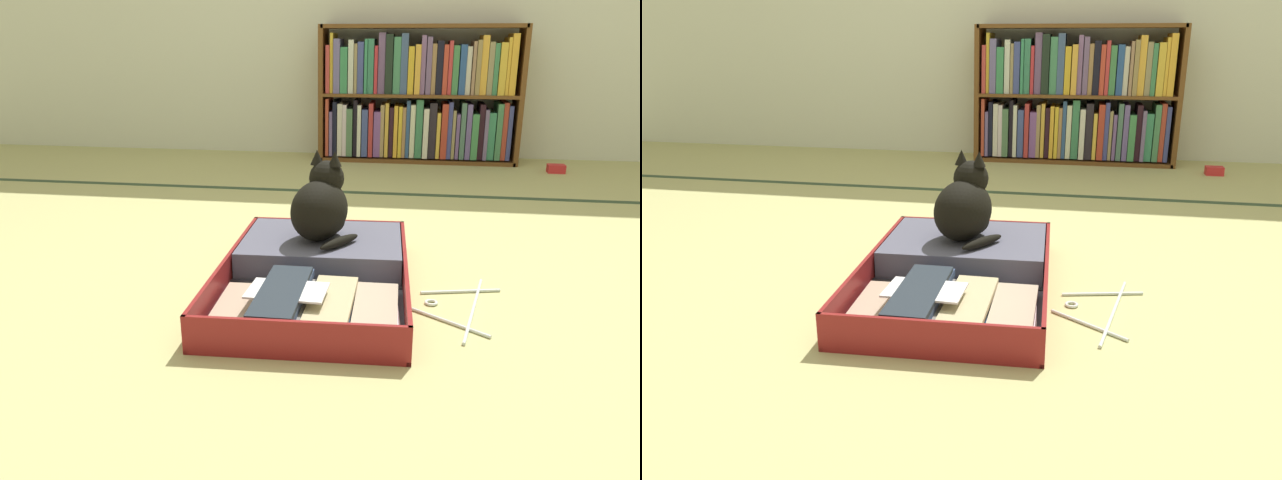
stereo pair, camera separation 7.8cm
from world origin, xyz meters
TOP-DOWN VIEW (x-y plane):
  - ground_plane at (0.00, 0.00)m, footprint 10.00×10.00m
  - tatami_border at (0.00, 1.28)m, footprint 4.80×0.05m
  - bookshelf at (0.22, 2.24)m, footprint 1.28×0.29m
  - open_suitcase at (-0.09, 0.03)m, footprint 0.62×0.92m
  - black_cat at (-0.10, 0.17)m, footprint 0.27×0.30m
  - clothes_hanger at (0.36, -0.10)m, footprint 0.28×0.46m
  - small_red_pouch at (1.06, 1.96)m, footprint 0.10×0.07m

SIDE VIEW (x-z plane):
  - ground_plane at x=0.00m, z-range 0.00..0.00m
  - tatami_border at x=0.00m, z-range 0.00..0.00m
  - clothes_hanger at x=0.36m, z-range 0.00..0.01m
  - small_red_pouch at x=1.06m, z-range 0.00..0.05m
  - open_suitcase at x=-0.09m, z-range -0.01..0.10m
  - black_cat at x=-0.10m, z-range 0.07..0.37m
  - bookshelf at x=0.22m, z-range -0.02..0.83m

